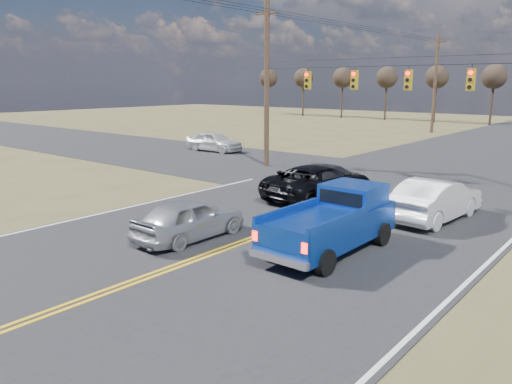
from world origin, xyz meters
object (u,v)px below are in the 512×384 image
Objects in this scene: black_suv at (319,182)px; white_car_queue at (435,200)px; dgrey_car_queue at (326,180)px; silver_suv at (190,219)px; cross_car_west at (214,141)px; pickup_truck at (333,222)px.

white_car_queue reaches higher than black_suv.
dgrey_car_queue is at bearing -3.95° from white_car_queue.
cross_car_west is at bearing -47.16° from silver_suv.
pickup_truck reaches higher than black_suv.
pickup_truck reaches higher than dgrey_car_queue.
black_suv is 1.07× the size of dgrey_car_queue.
pickup_truck is 1.27× the size of silver_suv.
dgrey_car_queue is at bearing 123.68° from pickup_truck.
black_suv is (-4.21, 5.79, -0.17)m from pickup_truck.
black_suv is 17.13m from cross_car_west.
silver_suv is 9.40m from white_car_queue.
dgrey_car_queue is (0.09, 8.48, 0.06)m from silver_suv.
white_car_queue is at bearing 79.32° from pickup_truck.
pickup_truck is 1.08× the size of white_car_queue.
cross_car_west is (-14.74, 16.23, 0.07)m from silver_suv.
silver_suv is at bearing 96.15° from black_suv.
silver_suv is 0.85× the size of white_car_queue.
pickup_truck is 4.80m from silver_suv.
white_car_queue reaches higher than cross_car_west.
pickup_truck is 23.84m from cross_car_west.
white_car_queue is 21.96m from cross_car_west.
silver_suv is 21.92m from cross_car_west.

